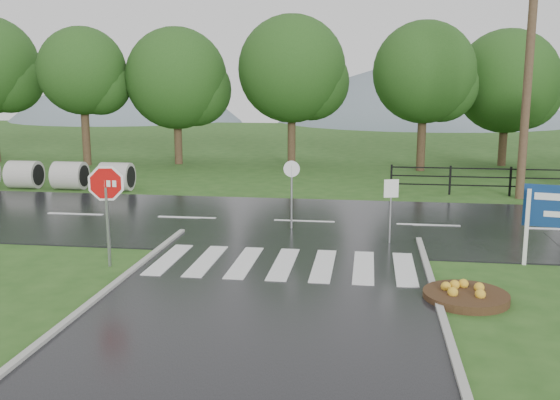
# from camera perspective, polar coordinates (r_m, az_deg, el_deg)

# --- Properties ---
(ground) EXTENTS (120.00, 120.00, 0.00)m
(ground) POSITION_cam_1_polar(r_m,az_deg,el_deg) (11.15, -3.27, -13.42)
(ground) COLOR #274E1A
(ground) RESTS_ON ground
(main_road) EXTENTS (90.00, 8.00, 0.04)m
(main_road) POSITION_cam_1_polar(r_m,az_deg,el_deg) (20.58, 2.23, -2.06)
(main_road) COLOR black
(main_road) RESTS_ON ground
(crosswalk) EXTENTS (6.50, 2.80, 0.02)m
(crosswalk) POSITION_cam_1_polar(r_m,az_deg,el_deg) (15.76, 0.34, -5.85)
(crosswalk) COLOR silver
(crosswalk) RESTS_ON ground
(fence_west) EXTENTS (9.58, 0.08, 1.20)m
(fence_west) POSITION_cam_1_polar(r_m,az_deg,el_deg) (26.86, 20.33, 1.86)
(fence_west) COLOR black
(fence_west) RESTS_ON ground
(hills) EXTENTS (102.00, 48.00, 48.00)m
(hills) POSITION_cam_1_polar(r_m,az_deg,el_deg) (77.63, 8.97, -4.39)
(hills) COLOR slate
(hills) RESTS_ON ground
(treeline) EXTENTS (83.20, 5.20, 10.00)m
(treeline) POSITION_cam_1_polar(r_m,az_deg,el_deg) (34.29, 6.34, 3.04)
(treeline) COLOR #1A3F13
(treeline) RESTS_ON ground
(culvert_pipes) EXTENTS (9.70, 1.20, 1.20)m
(culvert_pipes) POSITION_cam_1_polar(r_m,az_deg,el_deg) (29.30, -22.34, 2.17)
(culvert_pipes) COLOR #9E9B93
(culvert_pipes) RESTS_ON ground
(stop_sign) EXTENTS (1.18, 0.27, 2.72)m
(stop_sign) POSITION_cam_1_polar(r_m,az_deg,el_deg) (15.91, -15.60, 0.68)
(stop_sign) COLOR #939399
(stop_sign) RESTS_ON ground
(flower_bed) EXTENTS (1.79, 1.79, 0.36)m
(flower_bed) POSITION_cam_1_polar(r_m,az_deg,el_deg) (13.91, 16.63, -8.29)
(flower_bed) COLOR #332111
(flower_bed) RESTS_ON ground
(reg_sign_small) EXTENTS (0.41, 0.13, 1.88)m
(reg_sign_small) POSITION_cam_1_polar(r_m,az_deg,el_deg) (17.76, 10.11, 0.19)
(reg_sign_small) COLOR #939399
(reg_sign_small) RESTS_ON ground
(reg_sign_round) EXTENTS (0.51, 0.07, 2.18)m
(reg_sign_round) POSITION_cam_1_polar(r_m,az_deg,el_deg) (19.29, 1.07, 1.27)
(reg_sign_round) COLOR #939399
(reg_sign_round) RESTS_ON ground
(utility_pole_east) EXTENTS (1.74, 0.36, 9.80)m
(utility_pole_east) POSITION_cam_1_polar(r_m,az_deg,el_deg) (26.16, 21.77, 10.92)
(utility_pole_east) COLOR #473523
(utility_pole_east) RESTS_ON ground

